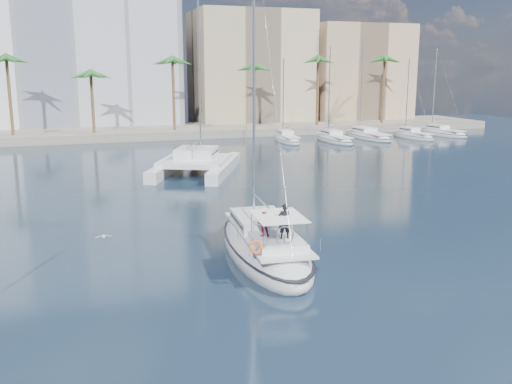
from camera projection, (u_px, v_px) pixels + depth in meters
name	position (u px, v px, depth m)	size (l,w,h in m)	color
ground	(259.00, 259.00, 31.37)	(160.00, 160.00, 0.00)	black
quay	(133.00, 132.00, 87.82)	(120.00, 14.00, 1.20)	gray
building_modern	(46.00, 45.00, 92.42)	(42.00, 16.00, 28.00)	white
building_beige	(251.00, 70.00, 100.94)	(20.00, 14.00, 20.00)	tan
building_tan_right	(357.00, 75.00, 105.45)	(18.00, 12.00, 18.00)	tan
palm_centre	(133.00, 68.00, 82.06)	(3.60, 3.60, 12.30)	brown
palm_right	(345.00, 68.00, 92.51)	(3.60, 3.60, 12.30)	brown
main_sloop	(265.00, 246.00, 31.75)	(5.20, 13.11, 19.00)	silver
catamaran	(196.00, 161.00, 56.97)	(11.96, 15.25, 19.70)	silver
seagull	(104.00, 237.00, 34.19)	(1.01, 0.43, 0.19)	silver
moored_yacht_a	(287.00, 142.00, 81.11)	(2.72, 9.35, 11.90)	silver
moored_yacht_b	(334.00, 142.00, 81.26)	(3.14, 10.78, 13.72)	silver
moored_yacht_c	(368.00, 139.00, 85.11)	(3.55, 12.21, 15.54)	silver
moored_yacht_d	(413.00, 138.00, 85.26)	(2.72, 9.35, 11.90)	silver
moored_yacht_e	(441.00, 135.00, 89.11)	(3.14, 10.78, 13.72)	silver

